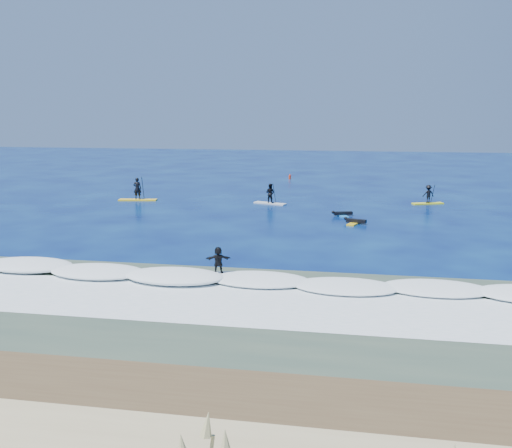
% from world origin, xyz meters
% --- Properties ---
extents(ground, '(160.00, 160.00, 0.00)m').
position_xyz_m(ground, '(0.00, 0.00, 0.00)').
color(ground, '#030B43').
rests_on(ground, ground).
extents(wet_sand_strip, '(90.00, 5.00, 0.08)m').
position_xyz_m(wet_sand_strip, '(0.00, -21.50, 0.00)').
color(wet_sand_strip, '#4A3622').
rests_on(wet_sand_strip, ground).
extents(shallow_water, '(90.00, 13.00, 0.01)m').
position_xyz_m(shallow_water, '(0.00, -14.00, 0.01)').
color(shallow_water, '#334638').
rests_on(shallow_water, ground).
extents(breaking_wave, '(40.00, 6.00, 0.30)m').
position_xyz_m(breaking_wave, '(0.00, -10.00, 0.00)').
color(breaking_wave, white).
rests_on(breaking_wave, ground).
extents(whitewater, '(34.00, 5.00, 0.02)m').
position_xyz_m(whitewater, '(0.00, -13.00, 0.00)').
color(whitewater, silver).
rests_on(whitewater, ground).
extents(sup_paddler_left, '(3.47, 1.30, 2.38)m').
position_xyz_m(sup_paddler_left, '(-13.89, 12.84, 0.74)').
color(sup_paddler_left, yellow).
rests_on(sup_paddler_left, ground).
extents(sup_paddler_center, '(2.96, 1.64, 2.02)m').
position_xyz_m(sup_paddler_center, '(-1.91, 12.95, 0.76)').
color(sup_paddler_center, silver).
rests_on(sup_paddler_center, ground).
extents(sup_paddler_right, '(2.76, 1.58, 1.89)m').
position_xyz_m(sup_paddler_right, '(11.50, 15.24, 0.74)').
color(sup_paddler_right, yellow).
rests_on(sup_paddler_right, ground).
extents(prone_paddler_near, '(1.61, 2.13, 0.43)m').
position_xyz_m(prone_paddler_near, '(5.36, 5.34, 0.15)').
color(prone_paddler_near, gold).
rests_on(prone_paddler_near, ground).
extents(prone_paddler_far, '(1.61, 2.12, 0.43)m').
position_xyz_m(prone_paddler_far, '(4.37, 8.20, 0.15)').
color(prone_paddler_far, blue).
rests_on(prone_paddler_far, ground).
extents(wave_surfer, '(2.01, 1.04, 1.40)m').
position_xyz_m(wave_surfer, '(-1.05, -9.39, 0.80)').
color(wave_surfer, white).
rests_on(wave_surfer, breaking_wave).
extents(marker_buoy, '(0.28, 0.28, 0.66)m').
position_xyz_m(marker_buoy, '(-2.31, 31.16, 0.29)').
color(marker_buoy, red).
rests_on(marker_buoy, ground).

